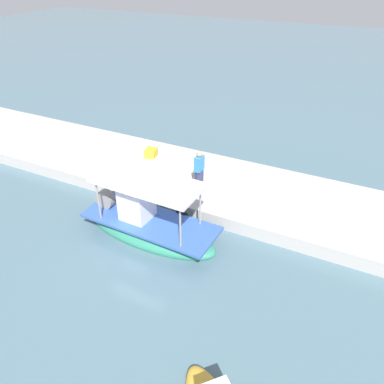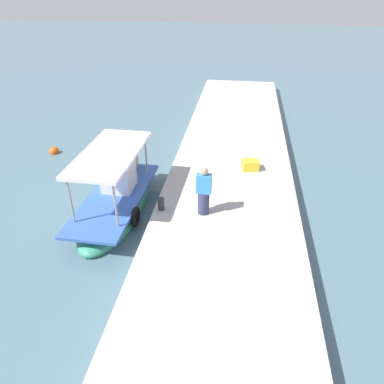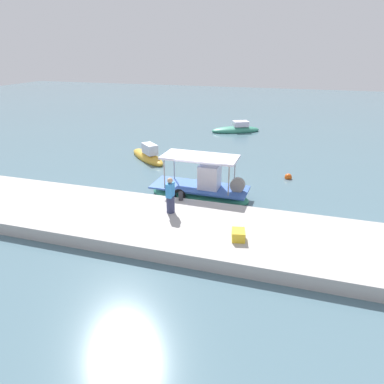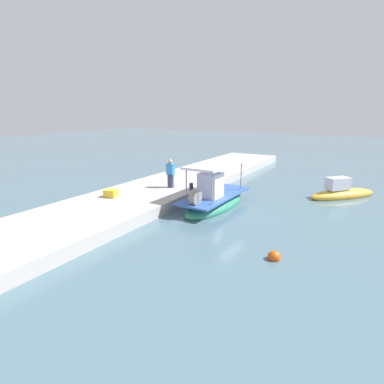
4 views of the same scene
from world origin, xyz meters
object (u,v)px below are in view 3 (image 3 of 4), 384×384
object	(u,v)px
main_fishing_boat	(201,191)
marker_buoy	(288,177)
moored_boat_near	(148,156)
moored_boat_mid	(236,130)
cargo_crate	(238,235)
mooring_bollard	(181,196)
fisherman_near_bollard	(170,197)

from	to	relation	value
main_fishing_boat	marker_buoy	size ratio (longest dim) A/B	12.11
main_fishing_boat	moored_boat_near	distance (m)	8.46
moored_boat_near	moored_boat_mid	world-z (taller)	moored_boat_near
moored_boat_near	moored_boat_mid	bearing A→B (deg)	66.99
moored_boat_near	cargo_crate	bearing A→B (deg)	-50.95
mooring_bollard	cargo_crate	bearing A→B (deg)	-41.13
moored_boat_mid	main_fishing_boat	bearing A→B (deg)	-86.37
fisherman_near_bollard	cargo_crate	world-z (taller)	fisherman_near_bollard
marker_buoy	mooring_bollard	bearing A→B (deg)	-128.20
mooring_bollard	cargo_crate	world-z (taller)	mooring_bollard
main_fishing_boat	marker_buoy	xyz separation A→B (m)	(4.64, 4.78, -0.38)
moored_boat_mid	cargo_crate	bearing A→B (deg)	-79.64
mooring_bollard	moored_boat_near	world-z (taller)	moored_boat_near
cargo_crate	moored_boat_mid	xyz separation A→B (m)	(-4.09, 22.38, -0.60)
fisherman_near_bollard	main_fishing_boat	bearing A→B (deg)	80.02
mooring_bollard	moored_boat_mid	xyz separation A→B (m)	(-0.52, 19.26, -0.61)
main_fishing_boat	fisherman_near_bollard	distance (m)	3.55
main_fishing_boat	cargo_crate	bearing A→B (deg)	-59.05
moored_boat_mid	mooring_bollard	bearing A→B (deg)	-88.46
cargo_crate	mooring_bollard	bearing A→B (deg)	138.87
main_fishing_boat	moored_boat_mid	bearing A→B (deg)	93.63
fisherman_near_bollard	moored_boat_near	world-z (taller)	fisherman_near_bollard
moored_boat_near	fisherman_near_bollard	bearing A→B (deg)	-60.38
mooring_bollard	moored_boat_near	size ratio (longest dim) A/B	0.10
main_fishing_boat	fisherman_near_bollard	size ratio (longest dim) A/B	3.24
cargo_crate	marker_buoy	bearing A→B (deg)	80.38
main_fishing_boat	mooring_bollard	xyz separation A→B (m)	(-0.58, -1.86, 0.35)
cargo_crate	marker_buoy	world-z (taller)	cargo_crate
main_fishing_boat	mooring_bollard	size ratio (longest dim) A/B	12.92
marker_buoy	moored_boat_mid	xyz separation A→B (m)	(-5.75, 12.62, 0.12)
main_fishing_boat	cargo_crate	xyz separation A→B (m)	(2.99, -4.98, 0.34)
fisherman_near_bollard	moored_boat_near	size ratio (longest dim) A/B	0.41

